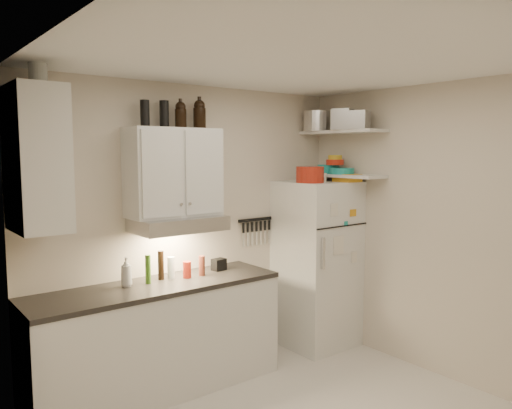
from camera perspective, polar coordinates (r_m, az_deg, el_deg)
ceiling at (r=3.46m, az=6.17°, el=16.20°), size 3.20×3.00×0.02m
back_wall at (r=4.66m, az=-7.06°, el=-2.64°), size 3.20×0.02×2.60m
left_wall at (r=2.65m, az=-20.43°, el=-9.60°), size 0.02×3.00×2.60m
right_wall at (r=4.72m, az=20.19°, el=-2.86°), size 0.02×3.00×2.60m
base_cabinet at (r=4.36m, az=-11.17°, el=-15.03°), size 2.10×0.60×0.88m
countertop at (r=4.22m, az=-11.29°, el=-9.19°), size 2.10×0.62×0.04m
upper_cabinet at (r=4.31m, az=-9.38°, el=3.64°), size 0.80×0.33×0.75m
side_cabinet at (r=3.76m, az=-23.80°, el=4.79°), size 0.33×0.55×1.00m
range_hood at (r=4.29m, az=-8.87°, el=-2.19°), size 0.76×0.46×0.12m
fridge at (r=5.23m, az=6.95°, el=-6.70°), size 0.70×0.68×1.70m
shelf_hi at (r=5.16m, az=9.80°, el=8.18°), size 0.30×0.95×0.03m
shelf_lo at (r=5.16m, az=9.71°, el=3.29°), size 0.30×0.95×0.03m
knife_strip at (r=5.03m, az=-0.06°, el=-1.73°), size 0.42×0.02×0.03m
dutch_oven at (r=4.89m, az=6.18°, el=3.42°), size 0.33×0.33×0.16m
book_stack at (r=5.08m, az=10.37°, el=3.01°), size 0.20×0.25×0.08m
spice_jar at (r=5.03m, az=7.76°, el=3.07°), size 0.06×0.06×0.09m
stock_pot at (r=5.32m, az=7.02°, el=9.43°), size 0.38×0.38×0.21m
tin_a at (r=5.06m, az=9.91°, el=9.55°), size 0.26×0.25×0.20m
tin_b at (r=4.94m, az=11.68°, el=9.44°), size 0.23×0.23×0.18m
bowl_teal at (r=5.27m, az=8.26°, el=4.03°), size 0.23×0.23×0.09m
bowl_orange at (r=5.20m, az=9.02°, el=4.80°), size 0.18×0.18×0.05m
bowl_yellow at (r=5.20m, az=9.03°, el=5.35°), size 0.14×0.14×0.05m
plates at (r=5.12m, az=9.77°, el=3.79°), size 0.28×0.28×0.06m
growler_a at (r=4.40m, az=-8.61°, el=10.12°), size 0.12×0.12×0.24m
growler_b at (r=4.50m, az=-6.47°, el=10.23°), size 0.13×0.13×0.26m
thermos_a at (r=4.34m, az=-10.45°, el=10.11°), size 0.09×0.09×0.23m
thermos_b at (r=4.23m, az=-12.59°, el=10.11°), size 0.09×0.09×0.22m
side_jar at (r=3.80m, az=-23.65°, el=13.60°), size 0.13×0.13×0.16m
soap_bottle at (r=4.17m, az=-14.61°, el=-7.29°), size 0.12×0.12×0.27m
pepper_mill at (r=4.41m, az=-6.21°, el=-6.97°), size 0.06×0.06×0.18m
oil_bottle at (r=4.22m, az=-12.24°, el=-7.25°), size 0.06×0.06×0.24m
vinegar_bottle at (r=4.33m, az=-10.82°, el=-6.83°), size 0.07×0.07×0.25m
clear_bottle at (r=4.35m, az=-9.69°, el=-7.14°), size 0.07×0.07×0.19m
red_jar at (r=4.35m, az=-7.89°, el=-7.39°), size 0.08×0.08×0.14m
caddy at (r=4.61m, az=-4.27°, el=-6.85°), size 0.13×0.10×0.11m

